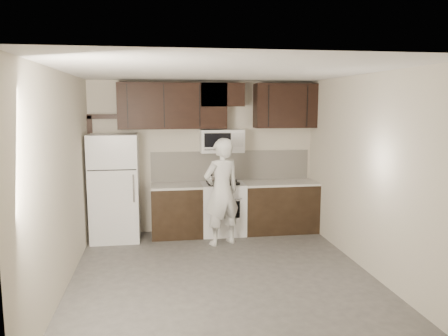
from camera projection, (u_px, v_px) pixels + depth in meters
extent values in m
plane|color=#4C4A47|center=(223.00, 276.00, 5.87)|extent=(4.50, 4.50, 0.00)
plane|color=beige|center=(204.00, 157.00, 7.87)|extent=(4.00, 0.00, 4.00)
plane|color=white|center=(222.00, 71.00, 5.47)|extent=(4.50, 4.50, 0.00)
cube|color=black|center=(177.00, 211.00, 7.62)|extent=(0.87, 0.62, 0.87)
cube|color=black|center=(279.00, 207.00, 7.91)|extent=(1.32, 0.62, 0.87)
cube|color=beige|center=(176.00, 186.00, 7.56)|extent=(0.87, 0.64, 0.04)
cube|color=beige|center=(280.00, 183.00, 7.84)|extent=(1.32, 0.64, 0.04)
cube|color=white|center=(223.00, 209.00, 7.74)|extent=(0.76, 0.62, 0.89)
cube|color=white|center=(223.00, 184.00, 7.68)|extent=(0.76, 0.62, 0.02)
cube|color=black|center=(225.00, 210.00, 7.44)|extent=(0.50, 0.01, 0.30)
cylinder|color=silver|center=(226.00, 199.00, 7.38)|extent=(0.55, 0.02, 0.02)
cylinder|color=black|center=(214.00, 184.00, 7.50)|extent=(0.20, 0.20, 0.03)
cylinder|color=black|center=(234.00, 184.00, 7.56)|extent=(0.20, 0.20, 0.03)
cylinder|color=black|center=(212.00, 181.00, 7.79)|extent=(0.20, 0.20, 0.03)
cylinder|color=black|center=(231.00, 181.00, 7.85)|extent=(0.20, 0.20, 0.03)
cube|color=silver|center=(231.00, 166.00, 7.96)|extent=(2.90, 0.02, 0.54)
cube|color=black|center=(173.00, 106.00, 7.48)|extent=(1.85, 0.35, 0.78)
cube|color=black|center=(285.00, 106.00, 7.79)|extent=(1.10, 0.35, 0.78)
cube|color=black|center=(222.00, 95.00, 7.59)|extent=(0.76, 0.35, 0.40)
cube|color=white|center=(222.00, 141.00, 7.69)|extent=(0.76, 0.38, 0.40)
cube|color=black|center=(218.00, 140.00, 7.48)|extent=(0.46, 0.01, 0.24)
cube|color=silver|center=(238.00, 140.00, 7.53)|extent=(0.18, 0.01, 0.24)
cylinder|color=silver|center=(218.00, 149.00, 7.48)|extent=(0.46, 0.02, 0.02)
cube|color=white|center=(115.00, 187.00, 7.35)|extent=(0.80, 0.72, 1.80)
cube|color=black|center=(112.00, 170.00, 6.94)|extent=(0.77, 0.01, 0.02)
cylinder|color=silver|center=(134.00, 188.00, 7.01)|extent=(0.03, 0.03, 0.45)
cube|color=black|center=(92.00, 176.00, 7.58)|extent=(0.08, 0.08, 2.10)
cube|color=black|center=(102.00, 117.00, 7.46)|extent=(0.50, 0.08, 0.08)
cylinder|color=silver|center=(212.00, 179.00, 7.79)|extent=(0.16, 0.16, 0.12)
sphere|color=black|center=(212.00, 175.00, 7.78)|extent=(0.03, 0.03, 0.03)
cylinder|color=black|center=(218.00, 177.00, 7.84)|extent=(0.15, 0.06, 0.02)
cube|color=black|center=(219.00, 184.00, 7.56)|extent=(0.41, 0.33, 0.02)
cylinder|color=beige|center=(219.00, 183.00, 7.56)|extent=(0.29, 0.29, 0.02)
imported|color=white|center=(222.00, 192.00, 7.09)|extent=(0.75, 0.63, 1.76)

